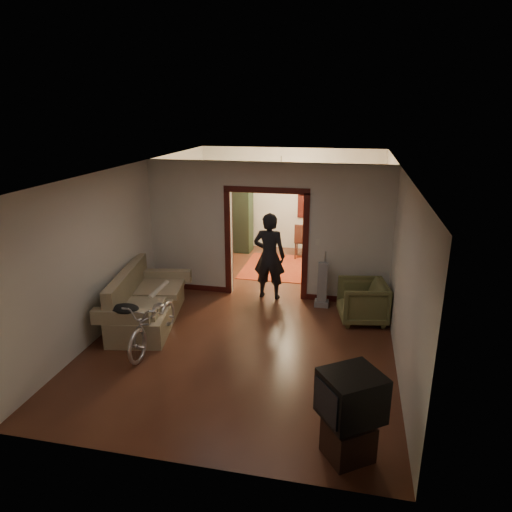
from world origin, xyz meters
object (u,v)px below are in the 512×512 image
(locker, at_px, (235,218))
(desk, at_px, (324,244))
(person, at_px, (269,256))
(armchair, at_px, (362,301))
(bicycle, at_px, (153,322))
(sofa, at_px, (147,298))

(locker, xyz_separation_m, desk, (2.45, -0.02, -0.58))
(locker, bearing_deg, desk, 1.18)
(person, bearing_deg, locker, -60.65)
(desk, bearing_deg, armchair, -77.83)
(bicycle, bearing_deg, desk, 67.68)
(bicycle, distance_m, armchair, 3.79)
(bicycle, distance_m, desk, 6.01)
(sofa, xyz_separation_m, bicycle, (0.49, -0.82, -0.05))
(sofa, bearing_deg, armchair, 2.54)
(bicycle, height_order, locker, locker)
(sofa, height_order, person, person)
(bicycle, xyz_separation_m, armchair, (3.39, 1.71, -0.05))
(armchair, height_order, locker, locker)
(sofa, distance_m, desk, 5.51)
(bicycle, xyz_separation_m, locker, (-0.03, 5.52, 0.48))
(person, distance_m, locker, 3.43)
(sofa, relative_size, bicycle, 1.28)
(sofa, distance_m, locker, 4.74)
(bicycle, height_order, desk, bicycle)
(armchair, height_order, person, person)
(bicycle, bearing_deg, sofa, 122.17)
(armchair, relative_size, desk, 0.94)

